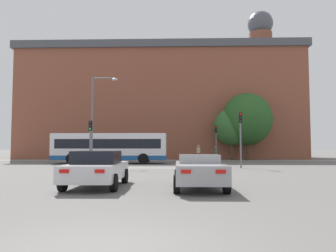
{
  "coord_description": "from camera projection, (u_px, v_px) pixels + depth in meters",
  "views": [
    {
      "loc": [
        1.15,
        -5.03,
        1.58
      ],
      "look_at": [
        0.18,
        27.64,
        3.7
      ],
      "focal_mm": 35.0,
      "sensor_mm": 36.0,
      "label": 1
    }
  ],
  "objects": [
    {
      "name": "far_pavement",
      "position": [
        168.0,
        160.0,
        38.92
      ],
      "size": [
        69.73,
        2.5,
        0.01
      ],
      "primitive_type": "cube",
      "color": "gray",
      "rests_on": "ground_plane"
    },
    {
      "name": "traffic_light_far_right",
      "position": [
        216.0,
        137.0,
        38.26
      ],
      "size": [
        0.26,
        0.31,
        4.06
      ],
      "color": "slate",
      "rests_on": "ground_plane"
    },
    {
      "name": "pedestrian_walking_east",
      "position": [
        216.0,
        152.0,
        39.4
      ],
      "size": [
        0.39,
        0.46,
        1.73
      ],
      "rotation": [
        0.0,
        0.0,
        4.17
      ],
      "color": "#333851",
      "rests_on": "ground_plane"
    },
    {
      "name": "tree_by_building",
      "position": [
        247.0,
        119.0,
        40.85
      ],
      "size": [
        6.21,
        6.21,
        8.34
      ],
      "color": "#4C3823",
      "rests_on": "ground_plane"
    },
    {
      "name": "traffic_light_near_right",
      "position": [
        241.0,
        131.0,
        24.99
      ],
      "size": [
        0.26,
        0.31,
        4.24
      ],
      "color": "slate",
      "rests_on": "ground_plane"
    },
    {
      "name": "tree_kerbside",
      "position": [
        231.0,
        127.0,
        41.05
      ],
      "size": [
        4.45,
        4.45,
        6.47
      ],
      "color": "#4C3823",
      "rests_on": "ground_plane"
    },
    {
      "name": "brick_civic_building",
      "position": [
        163.0,
        105.0,
        50.93
      ],
      "size": [
        40.13,
        16.21,
        22.86
      ],
      "color": "brown",
      "rests_on": "ground_plane"
    },
    {
      "name": "stop_line_strip",
      "position": [
        163.0,
        168.0,
        24.78
      ],
      "size": [
        8.76,
        0.3,
        0.01
      ],
      "primitive_type": "cube",
      "color": "silver",
      "rests_on": "ground_plane"
    },
    {
      "name": "traffic_light_near_left",
      "position": [
        90.0,
        136.0,
        25.71
      ],
      "size": [
        0.26,
        0.31,
        3.66
      ],
      "color": "slate",
      "rests_on": "ground_plane"
    },
    {
      "name": "car_roadster_right",
      "position": [
        199.0,
        171.0,
        12.48
      ],
      "size": [
        1.93,
        4.35,
        1.3
      ],
      "rotation": [
        0.0,
        0.0,
        -0.0
      ],
      "color": "#9E9EA3",
      "rests_on": "ground_plane"
    },
    {
      "name": "bus_crossing_lead",
      "position": [
        110.0,
        147.0,
        31.88
      ],
      "size": [
        10.97,
        2.66,
        2.9
      ],
      "rotation": [
        0.0,
        0.0,
        1.57
      ],
      "color": "silver",
      "rests_on": "ground_plane"
    },
    {
      "name": "ground_plane",
      "position": [
        102.0,
        251.0,
        4.95
      ],
      "size": [
        400.0,
        400.0,
        0.0
      ],
      "primitive_type": "plane",
      "color": "#605E5B"
    },
    {
      "name": "street_lamp_junction",
      "position": [
        96.0,
        111.0,
        28.12
      ],
      "size": [
        2.25,
        0.36,
        7.69
      ],
      "color": "slate",
      "rests_on": "ground_plane"
    },
    {
      "name": "car_saloon_left",
      "position": [
        97.0,
        168.0,
        12.99
      ],
      "size": [
        2.1,
        4.4,
        1.43
      ],
      "rotation": [
        0.0,
        0.0,
        0.01
      ],
      "color": "silver",
      "rests_on": "ground_plane"
    },
    {
      "name": "pedestrian_waiting",
      "position": [
        198.0,
        151.0,
        38.57
      ],
      "size": [
        0.41,
        0.26,
        1.84
      ],
      "rotation": [
        0.0,
        0.0,
        6.24
      ],
      "color": "#333851",
      "rests_on": "ground_plane"
    },
    {
      "name": "pedestrian_walking_west",
      "position": [
        92.0,
        151.0,
        40.01
      ],
      "size": [
        0.43,
        0.44,
        1.81
      ],
      "rotation": [
        0.0,
        0.0,
        2.3
      ],
      "color": "brown",
      "rests_on": "ground_plane"
    }
  ]
}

